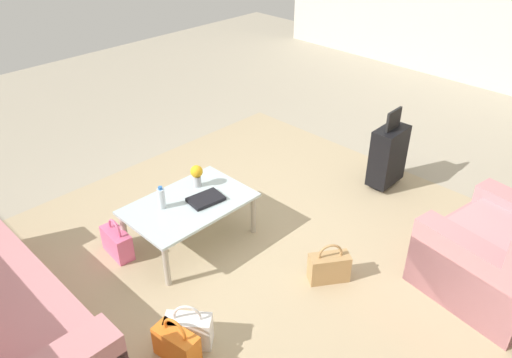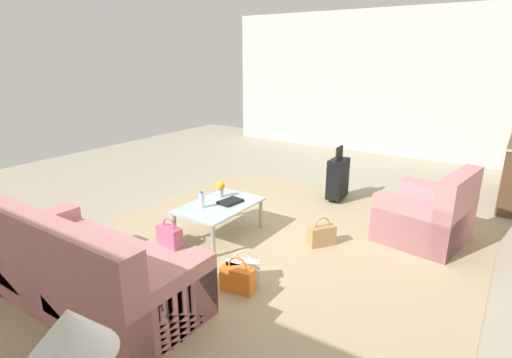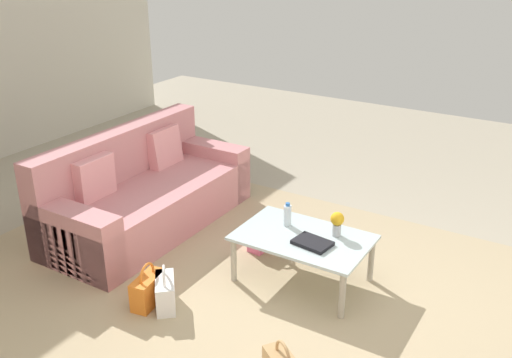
{
  "view_description": "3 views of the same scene",
  "coord_description": "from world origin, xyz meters",
  "px_view_note": "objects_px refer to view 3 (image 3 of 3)",
  "views": [
    {
      "loc": [
        2.47,
        2.35,
        2.8
      ],
      "look_at": [
        0.36,
        0.26,
        0.96
      ],
      "focal_mm": 35.0,
      "sensor_mm": 36.0,
      "label": 1
    },
    {
      "loc": [
        3.92,
        2.39,
        2.15
      ],
      "look_at": [
        0.06,
        -0.19,
        0.7
      ],
      "focal_mm": 28.0,
      "sensor_mm": 36.0,
      "label": 2
    },
    {
      "loc": [
        -1.37,
        3.12,
        2.61
      ],
      "look_at": [
        0.73,
        -0.32,
        0.91
      ],
      "focal_mm": 40.0,
      "sensor_mm": 36.0,
      "label": 3
    }
  ],
  "objects_px": {
    "coffee_table": "(303,242)",
    "couch": "(142,195)",
    "handbag_pink": "(263,235)",
    "coffee_table_book": "(312,243)",
    "handbag_orange": "(148,289)",
    "flower_vase": "(337,222)",
    "handbag_white": "(165,292)",
    "water_bottle": "(287,215)"
  },
  "relations": [
    {
      "from": "flower_vase",
      "to": "coffee_table_book",
      "type": "bearing_deg",
      "value": 66.5
    },
    {
      "from": "handbag_pink",
      "to": "handbag_orange",
      "type": "relative_size",
      "value": 1.0
    },
    {
      "from": "handbag_pink",
      "to": "couch",
      "type": "bearing_deg",
      "value": 9.49
    },
    {
      "from": "coffee_table",
      "to": "coffee_table_book",
      "type": "relative_size",
      "value": 3.68
    },
    {
      "from": "flower_vase",
      "to": "handbag_white",
      "type": "height_order",
      "value": "flower_vase"
    },
    {
      "from": "handbag_pink",
      "to": "handbag_orange",
      "type": "height_order",
      "value": "same"
    },
    {
      "from": "coffee_table_book",
      "to": "handbag_orange",
      "type": "distance_m",
      "value": 1.31
    },
    {
      "from": "coffee_table_book",
      "to": "handbag_orange",
      "type": "bearing_deg",
      "value": 48.0
    },
    {
      "from": "couch",
      "to": "handbag_white",
      "type": "distance_m",
      "value": 1.46
    },
    {
      "from": "flower_vase",
      "to": "handbag_white",
      "type": "relative_size",
      "value": 0.57
    },
    {
      "from": "couch",
      "to": "coffee_table",
      "type": "height_order",
      "value": "couch"
    },
    {
      "from": "coffee_table_book",
      "to": "handbag_pink",
      "type": "xyz_separation_m",
      "value": [
        0.67,
        -0.39,
        -0.3
      ]
    },
    {
      "from": "coffee_table_book",
      "to": "handbag_orange",
      "type": "height_order",
      "value": "coffee_table_book"
    },
    {
      "from": "couch",
      "to": "handbag_white",
      "type": "xyz_separation_m",
      "value": [
        -1.08,
        0.96,
        -0.18
      ]
    },
    {
      "from": "coffee_table_book",
      "to": "coffee_table",
      "type": "bearing_deg",
      "value": -25.81
    },
    {
      "from": "handbag_white",
      "to": "handbag_pink",
      "type": "bearing_deg",
      "value": -98.3
    },
    {
      "from": "flower_vase",
      "to": "handbag_white",
      "type": "bearing_deg",
      "value": 47.05
    },
    {
      "from": "handbag_white",
      "to": "handbag_orange",
      "type": "relative_size",
      "value": 1.0
    },
    {
      "from": "water_bottle",
      "to": "coffee_table_book",
      "type": "distance_m",
      "value": 0.38
    },
    {
      "from": "couch",
      "to": "handbag_orange",
      "type": "height_order",
      "value": "couch"
    },
    {
      "from": "couch",
      "to": "coffee_table_book",
      "type": "distance_m",
      "value": 1.93
    },
    {
      "from": "water_bottle",
      "to": "handbag_orange",
      "type": "xyz_separation_m",
      "value": [
        0.66,
        1.0,
        -0.38
      ]
    },
    {
      "from": "handbag_white",
      "to": "couch",
      "type": "bearing_deg",
      "value": -41.85
    },
    {
      "from": "handbag_pink",
      "to": "handbag_white",
      "type": "bearing_deg",
      "value": 81.7
    },
    {
      "from": "couch",
      "to": "water_bottle",
      "type": "bearing_deg",
      "value": 180.0
    },
    {
      "from": "flower_vase",
      "to": "handbag_pink",
      "type": "distance_m",
      "value": 0.89
    },
    {
      "from": "coffee_table",
      "to": "couch",
      "type": "bearing_deg",
      "value": -3.18
    },
    {
      "from": "flower_vase",
      "to": "handbag_white",
      "type": "xyz_separation_m",
      "value": [
        0.94,
        1.01,
        -0.41
      ]
    },
    {
      "from": "water_bottle",
      "to": "handbag_pink",
      "type": "distance_m",
      "value": 0.56
    },
    {
      "from": "couch",
      "to": "flower_vase",
      "type": "distance_m",
      "value": 2.03
    },
    {
      "from": "coffee_table",
      "to": "flower_vase",
      "type": "xyz_separation_m",
      "value": [
        -0.22,
        -0.15,
        0.17
      ]
    },
    {
      "from": "water_bottle",
      "to": "flower_vase",
      "type": "xyz_separation_m",
      "value": [
        -0.42,
        -0.05,
        0.03
      ]
    },
    {
      "from": "handbag_orange",
      "to": "coffee_table_book",
      "type": "bearing_deg",
      "value": -139.88
    },
    {
      "from": "coffee_table",
      "to": "water_bottle",
      "type": "distance_m",
      "value": 0.27
    },
    {
      "from": "couch",
      "to": "coffee_table_book",
      "type": "relative_size",
      "value": 7.46
    },
    {
      "from": "couch",
      "to": "coffee_table_book",
      "type": "xyz_separation_m",
      "value": [
        -1.92,
        0.18,
        0.12
      ]
    },
    {
      "from": "handbag_orange",
      "to": "water_bottle",
      "type": "bearing_deg",
      "value": -123.24
    },
    {
      "from": "couch",
      "to": "flower_vase",
      "type": "xyz_separation_m",
      "value": [
        -2.02,
        -0.05,
        0.23
      ]
    },
    {
      "from": "coffee_table_book",
      "to": "handbag_pink",
      "type": "bearing_deg",
      "value": -22.13
    },
    {
      "from": "handbag_pink",
      "to": "water_bottle",
      "type": "bearing_deg",
      "value": 149.4
    },
    {
      "from": "handbag_orange",
      "to": "handbag_pink",
      "type": "bearing_deg",
      "value": -104.14
    },
    {
      "from": "coffee_table_book",
      "to": "flower_vase",
      "type": "xyz_separation_m",
      "value": [
        -0.1,
        -0.23,
        0.11
      ]
    }
  ]
}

